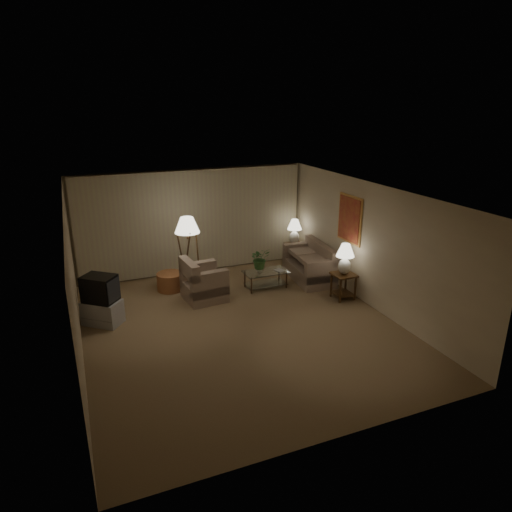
{
  "coord_description": "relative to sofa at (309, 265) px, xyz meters",
  "views": [
    {
      "loc": [
        -2.84,
        -7.73,
        4.33
      ],
      "look_at": [
        0.58,
        0.6,
        1.24
      ],
      "focal_mm": 32.0,
      "sensor_mm": 36.0,
      "label": 1
    }
  ],
  "objects": [
    {
      "name": "side_table_near",
      "position": [
        0.15,
        -1.35,
        0.04
      ],
      "size": [
        0.49,
        0.49,
        0.6
      ],
      "color": "#37210F",
      "rests_on": "ground"
    },
    {
      "name": "ground",
      "position": [
        -2.5,
        -1.76,
        -0.36
      ],
      "size": [
        7.0,
        7.0,
        0.0
      ],
      "primitive_type": "plane",
      "color": "#876A4A",
      "rests_on": "ground"
    },
    {
      "name": "table_lamp_near",
      "position": [
        0.15,
        -1.35,
        0.65
      ],
      "size": [
        0.41,
        0.41,
        0.71
      ],
      "color": "white",
      "rests_on": "side_table_near"
    },
    {
      "name": "floor_lamp",
      "position": [
        -2.97,
        0.48,
        0.57
      ],
      "size": [
        0.58,
        0.58,
        1.79
      ],
      "color": "#37210F",
      "rests_on": "ground"
    },
    {
      "name": "ottoman",
      "position": [
        -3.41,
        0.65,
        -0.16
      ],
      "size": [
        0.83,
        0.83,
        0.42
      ],
      "primitive_type": "cylinder",
      "rotation": [
        0.0,
        0.0,
        -0.42
      ],
      "color": "#AA6339",
      "rests_on": "ground"
    },
    {
      "name": "armchair",
      "position": [
        -2.8,
        -0.18,
        0.02
      ],
      "size": [
        1.06,
        1.03,
        0.77
      ],
      "rotation": [
        0.0,
        0.0,
        1.66
      ],
      "color": "gray",
      "rests_on": "ground"
    },
    {
      "name": "book",
      "position": [
        -0.99,
        -0.2,
        0.06
      ],
      "size": [
        0.24,
        0.28,
        0.02
      ],
      "primitive_type": "imported",
      "rotation": [
        0.0,
        0.0,
        0.28
      ],
      "color": "olive",
      "rests_on": "coffee_table"
    },
    {
      "name": "sofa",
      "position": [
        0.0,
        0.0,
        0.0
      ],
      "size": [
        1.79,
        1.11,
        0.73
      ],
      "rotation": [
        0.0,
        0.0,
        -1.66
      ],
      "color": "gray",
      "rests_on": "ground"
    },
    {
      "name": "vase",
      "position": [
        -1.39,
        -0.1,
        0.12
      ],
      "size": [
        0.16,
        0.16,
        0.14
      ],
      "primitive_type": "imported",
      "rotation": [
        0.0,
        0.0,
        -0.22
      ],
      "color": "silver",
      "rests_on": "coffee_table"
    },
    {
      "name": "flowers",
      "position": [
        -1.39,
        -0.1,
        0.44
      ],
      "size": [
        0.47,
        0.41,
        0.51
      ],
      "primitive_type": "imported",
      "rotation": [
        0.0,
        0.0,
        0.03
      ],
      "color": "#37662D",
      "rests_on": "vase"
    },
    {
      "name": "coffee_table",
      "position": [
        -1.24,
        -0.1,
        -0.09
      ],
      "size": [
        1.05,
        0.57,
        0.41
      ],
      "color": "silver",
      "rests_on": "ground"
    },
    {
      "name": "tv_cabinet",
      "position": [
        -5.05,
        -0.57,
        -0.11
      ],
      "size": [
        1.19,
        1.19,
        0.5
      ],
      "primitive_type": "cube",
      "rotation": [
        0.0,
        0.0,
        -0.68
      ],
      "color": "#A6A6A9",
      "rests_on": "ground"
    },
    {
      "name": "crt_tv",
      "position": [
        -5.05,
        -0.57,
        0.41
      ],
      "size": [
        1.07,
        1.07,
        0.54
      ],
      "primitive_type": "cube",
      "rotation": [
        0.0,
        0.0,
        -0.68
      ],
      "color": "black",
      "rests_on": "tv_cabinet"
    },
    {
      "name": "side_table_far",
      "position": [
        0.15,
        1.14,
        0.03
      ],
      "size": [
        0.46,
        0.39,
        0.6
      ],
      "color": "#37210F",
      "rests_on": "ground"
    },
    {
      "name": "room_shell",
      "position": [
        -2.48,
        -0.25,
        1.38
      ],
      "size": [
        6.04,
        7.02,
        2.72
      ],
      "color": "beige",
      "rests_on": "ground"
    },
    {
      "name": "table_lamp_far",
      "position": [
        0.15,
        1.14,
        0.64
      ],
      "size": [
        0.39,
        0.39,
        0.68
      ],
      "color": "white",
      "rests_on": "side_table_far"
    }
  ]
}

